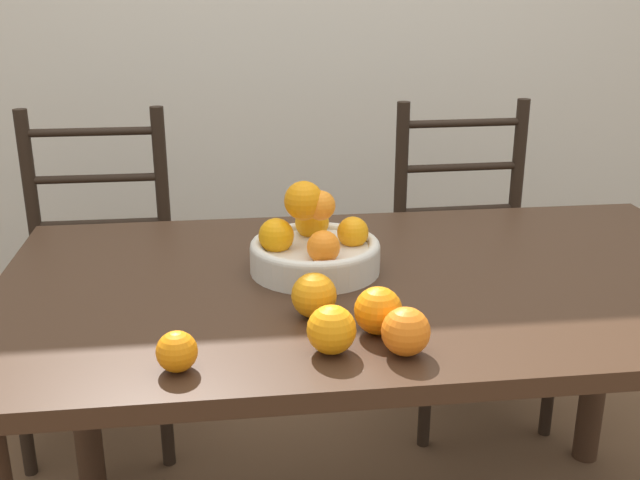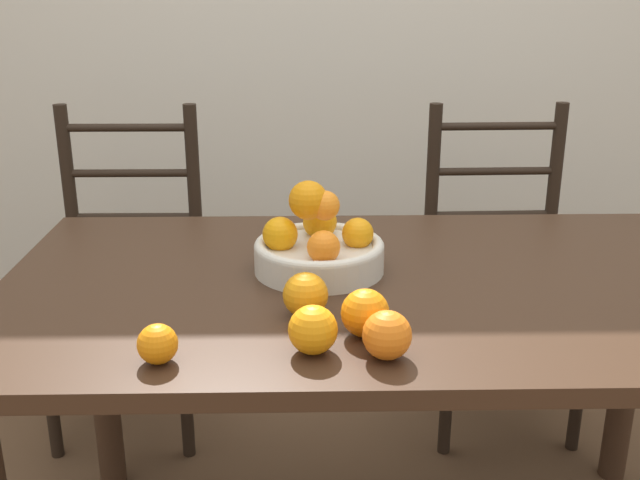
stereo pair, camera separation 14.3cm
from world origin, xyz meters
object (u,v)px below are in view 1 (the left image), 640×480
(orange_loose_4, at_px, (314,295))
(chair_left, at_px, (98,285))
(orange_loose_0, at_px, (331,330))
(orange_loose_1, at_px, (378,311))
(orange_loose_3, at_px, (406,331))
(orange_loose_2, at_px, (177,352))
(chair_right, at_px, (469,267))
(fruit_bowl, at_px, (314,246))

(orange_loose_4, bearing_deg, chair_left, 121.48)
(orange_loose_0, height_order, orange_loose_1, orange_loose_1)
(orange_loose_3, height_order, chair_left, chair_left)
(orange_loose_2, bearing_deg, orange_loose_1, 14.97)
(orange_loose_3, height_order, orange_loose_4, orange_loose_4)
(chair_right, bearing_deg, orange_loose_1, -118.60)
(fruit_bowl, height_order, orange_loose_0, fruit_bowl)
(fruit_bowl, bearing_deg, orange_loose_2, -123.49)
(orange_loose_1, xyz_separation_m, orange_loose_4, (-0.10, 0.08, -0.00))
(chair_right, bearing_deg, chair_left, 178.69)
(orange_loose_0, bearing_deg, orange_loose_2, -173.27)
(orange_loose_0, height_order, chair_right, chair_right)
(orange_loose_2, bearing_deg, orange_loose_0, 6.73)
(orange_loose_1, bearing_deg, orange_loose_0, -145.85)
(fruit_bowl, bearing_deg, orange_loose_3, -75.24)
(orange_loose_2, height_order, orange_loose_3, orange_loose_3)
(orange_loose_0, height_order, orange_loose_4, orange_loose_4)
(orange_loose_2, bearing_deg, chair_left, 106.13)
(orange_loose_0, bearing_deg, orange_loose_3, -9.99)
(fruit_bowl, distance_m, orange_loose_3, 0.39)
(orange_loose_2, relative_size, orange_loose_4, 0.79)
(chair_right, bearing_deg, orange_loose_2, -129.69)
(orange_loose_0, relative_size, orange_loose_2, 1.25)
(orange_loose_1, xyz_separation_m, chair_left, (-0.63, 0.94, -0.31))
(orange_loose_2, xyz_separation_m, orange_loose_3, (0.36, 0.01, 0.01))
(chair_left, bearing_deg, chair_right, 0.39)
(fruit_bowl, distance_m, chair_right, 0.91)
(orange_loose_0, relative_size, orange_loose_3, 1.01)
(orange_loose_0, height_order, orange_loose_3, orange_loose_0)
(fruit_bowl, bearing_deg, chair_left, 130.92)
(orange_loose_0, distance_m, orange_loose_4, 0.14)
(orange_loose_2, distance_m, orange_loose_4, 0.28)
(orange_loose_0, distance_m, orange_loose_1, 0.11)
(fruit_bowl, distance_m, orange_loose_1, 0.31)
(orange_loose_2, distance_m, orange_loose_3, 0.36)
(orange_loose_2, bearing_deg, orange_loose_3, 1.29)
(orange_loose_0, bearing_deg, orange_loose_4, 94.69)
(orange_loose_0, height_order, chair_left, chair_left)
(chair_left, bearing_deg, orange_loose_1, -55.93)
(orange_loose_2, distance_m, chair_left, 1.11)
(chair_right, bearing_deg, fruit_bowl, -132.37)
(orange_loose_3, distance_m, orange_loose_4, 0.20)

